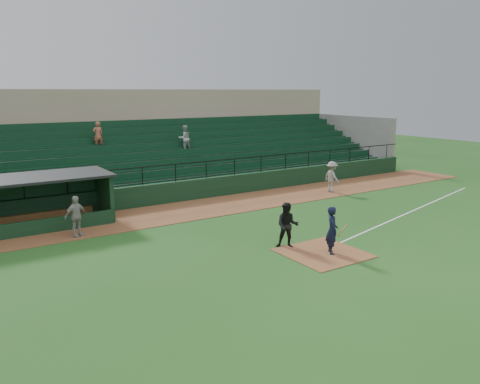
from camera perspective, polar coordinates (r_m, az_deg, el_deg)
ground at (r=19.67m, az=8.05°, el=-6.57°), size 90.00×90.00×0.00m
warning_track at (r=25.96m, az=-3.63°, el=-1.82°), size 40.00×4.00×0.03m
home_plate_dirt at (r=18.97m, az=10.05°, el=-7.30°), size 3.00×3.00×0.03m
foul_line at (r=26.15m, az=19.63°, el=-2.44°), size 17.49×4.44×0.01m
stadium_structure at (r=33.06m, az=-10.97°, el=5.03°), size 38.00×13.08×6.40m
dugout at (r=24.16m, az=-26.18°, el=-0.91°), size 8.90×3.20×2.42m
batter_at_plate at (r=18.73m, az=11.10°, el=-4.58°), size 1.16×0.83×1.91m
umpire at (r=19.17m, az=5.77°, el=-4.05°), size 1.16×1.14×1.88m
runner at (r=30.09m, az=11.09°, el=1.83°), size 0.83×1.31×1.94m
dugout_player_a at (r=21.69m, az=-19.28°, el=-2.79°), size 1.15×0.75×1.81m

